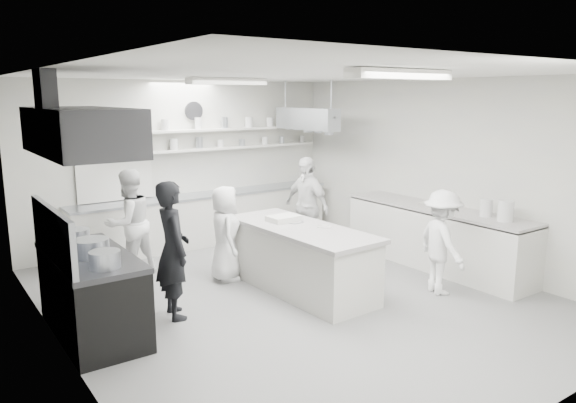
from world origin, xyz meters
TOP-DOWN VIEW (x-y plane):
  - floor at (0.00, 0.00)m, footprint 6.00×7.00m
  - ceiling at (0.00, 0.00)m, footprint 6.00×7.00m
  - wall_back at (0.00, 3.50)m, footprint 6.00×0.04m
  - wall_front at (0.00, -3.50)m, footprint 6.00×0.04m
  - wall_left at (-3.00, 0.00)m, footprint 0.04×7.00m
  - wall_right at (3.00, 0.00)m, footprint 0.04×7.00m
  - stove at (-2.60, 0.40)m, footprint 0.80×1.80m
  - exhaust_hood at (-2.60, 0.40)m, footprint 0.85×2.00m
  - back_counter at (0.30, 3.20)m, footprint 5.00×0.60m
  - shelf_lower at (0.70, 3.37)m, footprint 4.20×0.26m
  - shelf_upper at (0.70, 3.37)m, footprint 4.20×0.26m
  - pass_through_window at (-1.30, 3.48)m, footprint 1.30×0.04m
  - wall_clock at (0.20, 3.46)m, footprint 0.32×0.05m
  - right_counter at (2.65, -0.20)m, footprint 0.74×3.30m
  - pot_rack at (2.00, 2.40)m, footprint 0.30×1.60m
  - light_fixture_front at (0.00, -1.80)m, footprint 1.30×0.25m
  - light_fixture_rear at (0.00, 1.80)m, footprint 1.30×0.25m
  - prep_island at (0.22, 0.18)m, footprint 0.98×2.42m
  - stove_pot at (-2.60, 0.29)m, footprint 0.38×0.38m
  - cook_stove at (-1.62, 0.34)m, footprint 0.50×0.68m
  - cook_back at (-1.52, 2.21)m, footprint 0.94×0.82m
  - cook_island_left at (-0.43, 1.18)m, footprint 0.65×0.81m
  - cook_island_right at (1.33, 1.52)m, footprint 0.52×1.04m
  - cook_right at (1.76, -1.04)m, footprint 0.82×1.07m
  - bowl_island_a at (0.32, 0.46)m, footprint 0.28×0.28m
  - bowl_island_b at (0.47, -0.03)m, footprint 0.26×0.26m
  - bowl_right at (2.72, 0.10)m, footprint 0.26×0.26m

SIDE VIEW (x-z plane):
  - floor at x=0.00m, z-range -0.02..0.00m
  - prep_island at x=0.22m, z-range 0.00..0.88m
  - stove at x=-2.60m, z-range 0.00..0.90m
  - back_counter at x=0.30m, z-range 0.00..0.92m
  - right_counter at x=2.65m, z-range 0.00..0.94m
  - cook_island_left at x=-0.43m, z-range 0.00..1.43m
  - cook_right at x=1.76m, z-range 0.00..1.46m
  - cook_back at x=-1.52m, z-range 0.00..1.64m
  - cook_island_right at x=1.33m, z-range 0.00..1.71m
  - cook_stove at x=-1.62m, z-range 0.00..1.72m
  - bowl_island_a at x=0.32m, z-range 0.88..0.94m
  - bowl_island_b at x=0.47m, z-range 0.88..0.94m
  - bowl_right at x=2.72m, z-range 0.94..0.99m
  - stove_pot at x=-2.60m, z-range 0.91..1.16m
  - pass_through_window at x=-1.30m, z-range 0.95..1.95m
  - wall_back at x=0.00m, z-range 0.00..3.00m
  - wall_front at x=0.00m, z-range 0.00..3.00m
  - wall_left at x=-3.00m, z-range 0.00..3.00m
  - wall_right at x=3.00m, z-range 0.00..3.00m
  - shelf_lower at x=0.70m, z-range 1.73..1.77m
  - shelf_upper at x=0.70m, z-range 2.08..2.12m
  - pot_rack at x=2.00m, z-range 2.10..2.50m
  - exhaust_hood at x=-2.60m, z-range 2.10..2.60m
  - wall_clock at x=0.20m, z-range 2.29..2.61m
  - light_fixture_front at x=0.00m, z-range 2.89..2.99m
  - light_fixture_rear at x=0.00m, z-range 2.89..2.99m
  - ceiling at x=0.00m, z-range 3.00..3.02m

